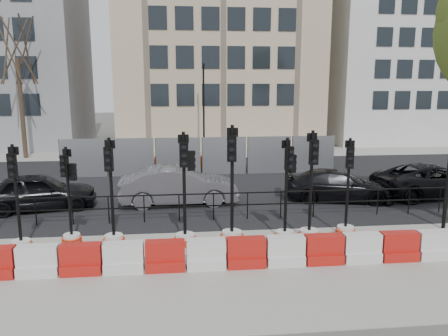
{
  "coord_description": "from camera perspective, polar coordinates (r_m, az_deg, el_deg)",
  "views": [
    {
      "loc": [
        -1.18,
        -13.47,
        4.76
      ],
      "look_at": [
        0.56,
        3.0,
        1.53
      ],
      "focal_mm": 35.0,
      "sensor_mm": 36.0,
      "label": 1
    }
  ],
  "objects": [
    {
      "name": "traffic_signal_g",
      "position": [
        13.44,
        11.13,
        -6.74
      ],
      "size": [
        0.67,
        0.67,
        3.42
      ],
      "rotation": [
        0.0,
        0.0,
        0.07
      ],
      "color": "silver",
      "rests_on": "ground"
    },
    {
      "name": "car_d",
      "position": [
        20.6,
        25.6,
        -1.43
      ],
      "size": [
        3.72,
        5.68,
        1.4
      ],
      "primitive_type": "imported",
      "rotation": [
        0.0,
        0.0,
        1.71
      ],
      "color": "black",
      "rests_on": "ground"
    },
    {
      "name": "heras_fencing",
      "position": [
        23.76,
        -1.72,
        1.08
      ],
      "size": [
        14.33,
        1.72,
        2.0
      ],
      "color": "gray",
      "rests_on": "ground"
    },
    {
      "name": "kerb_railing",
      "position": [
        15.28,
        -1.37,
        -4.43
      ],
      "size": [
        18.0,
        0.04,
        1.0
      ],
      "color": "black",
      "rests_on": "ground"
    },
    {
      "name": "traffic_signal_a",
      "position": [
        13.71,
        -25.11,
        -7.51
      ],
      "size": [
        0.62,
        0.62,
        3.13
      ],
      "rotation": [
        0.0,
        0.0,
        -0.01
      ],
      "color": "silver",
      "rests_on": "ground"
    },
    {
      "name": "traffic_signal_b",
      "position": [
        13.71,
        -19.38,
        -6.8
      ],
      "size": [
        0.59,
        0.59,
        2.98
      ],
      "rotation": [
        0.0,
        0.0,
        -0.33
      ],
      "color": "silver",
      "rests_on": "ground"
    },
    {
      "name": "road",
      "position": [
        21.05,
        -2.66,
        -2.0
      ],
      "size": [
        40.0,
        14.0,
        0.03
      ],
      "primitive_type": "cube",
      "color": "black",
      "rests_on": "ground"
    },
    {
      "name": "lamp_post_far",
      "position": [
        28.55,
        -2.67,
        7.94
      ],
      "size": [
        0.12,
        0.56,
        6.0
      ],
      "color": "black",
      "rests_on": "ground"
    },
    {
      "name": "traffic_signal_f",
      "position": [
        13.25,
        8.07,
        -6.62
      ],
      "size": [
        0.63,
        0.63,
        3.22
      ],
      "rotation": [
        0.0,
        0.0,
        0.33
      ],
      "color": "silver",
      "rests_on": "ground"
    },
    {
      "name": "traffic_signal_c",
      "position": [
        13.21,
        -14.28,
        -7.34
      ],
      "size": [
        0.64,
        0.64,
        3.26
      ],
      "rotation": [
        0.0,
        0.0,
        -0.14
      ],
      "color": "silver",
      "rests_on": "ground"
    },
    {
      "name": "building_white",
      "position": [
        39.98,
        21.82,
        14.93
      ],
      "size": [
        12.0,
        9.06,
        16.0
      ],
      "color": "silver",
      "rests_on": "ground"
    },
    {
      "name": "traffic_signal_d",
      "position": [
        12.84,
        -5.08,
        -6.9
      ],
      "size": [
        0.67,
        0.67,
        3.42
      ],
      "rotation": [
        0.0,
        0.0,
        0.02
      ],
      "color": "silver",
      "rests_on": "ground"
    },
    {
      "name": "building_cream",
      "position": [
        35.85,
        -0.94,
        17.83
      ],
      "size": [
        15.0,
        10.06,
        18.0
      ],
      "color": "beige",
      "rests_on": "ground"
    },
    {
      "name": "car_b",
      "position": [
        17.38,
        -5.93,
        -2.32
      ],
      "size": [
        1.91,
        4.74,
        1.53
      ],
      "primitive_type": "imported",
      "rotation": [
        0.0,
        0.0,
        1.6
      ],
      "color": "#525258",
      "rests_on": "ground"
    },
    {
      "name": "sidewalk_far",
      "position": [
        29.88,
        -3.69,
        1.87
      ],
      "size": [
        40.0,
        4.0,
        0.02
      ],
      "primitive_type": "cube",
      "color": "gray",
      "rests_on": "ground"
    },
    {
      "name": "traffic_signal_e",
      "position": [
        13.0,
        1.04,
        -6.98
      ],
      "size": [
        0.71,
        0.71,
        3.6
      ],
      "rotation": [
        0.0,
        0.0,
        -0.2
      ],
      "color": "silver",
      "rests_on": "ground"
    },
    {
      "name": "car_a",
      "position": [
        17.99,
        -23.1,
        -2.86
      ],
      "size": [
        3.4,
        4.9,
        1.43
      ],
      "primitive_type": "imported",
      "rotation": [
        0.0,
        0.0,
        1.78
      ],
      "color": "black",
      "rests_on": "ground"
    },
    {
      "name": "sidewalk_near",
      "position": [
        11.56,
        0.39,
        -13.23
      ],
      "size": [
        40.0,
        6.0,
        0.02
      ],
      "primitive_type": "cube",
      "color": "gray",
      "rests_on": "ground"
    },
    {
      "name": "traffic_signal_h",
      "position": [
        14.13,
        15.66,
        -6.31
      ],
      "size": [
        0.62,
        0.62,
        3.14
      ],
      "rotation": [
        0.0,
        0.0,
        -0.24
      ],
      "color": "silver",
      "rests_on": "ground"
    },
    {
      "name": "ground",
      "position": [
        14.34,
        -0.96,
        -8.36
      ],
      "size": [
        120.0,
        120.0,
        0.0
      ],
      "primitive_type": "plane",
      "color": "#51514C",
      "rests_on": "ground"
    },
    {
      "name": "tree_bare_far",
      "position": [
        30.65,
        -25.46,
        13.55
      ],
      "size": [
        2.0,
        2.0,
        9.0
      ],
      "color": "#473828",
      "rests_on": "ground"
    },
    {
      "name": "building_grey",
      "position": [
        37.77,
        -26.63,
        13.31
      ],
      "size": [
        11.0,
        9.06,
        14.0
      ],
      "color": "gray",
      "rests_on": "ground"
    },
    {
      "name": "barrier_row",
      "position": [
        11.61,
        0.28,
        -11.22
      ],
      "size": [
        16.75,
        0.5,
        0.8
      ],
      "color": "red",
      "rests_on": "ground"
    },
    {
      "name": "car_c",
      "position": [
        18.49,
        14.7,
        -2.22
      ],
      "size": [
        3.57,
        5.1,
        1.27
      ],
      "primitive_type": "imported",
      "rotation": [
        0.0,
        0.0,
        1.36
      ],
      "color": "black",
      "rests_on": "ground"
    }
  ]
}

